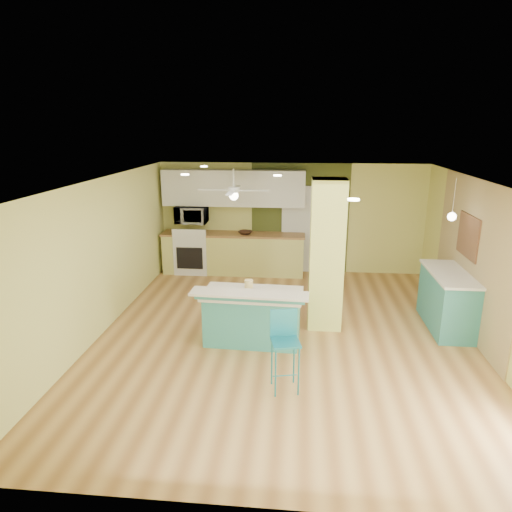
{
  "coord_description": "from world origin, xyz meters",
  "views": [
    {
      "loc": [
        0.18,
        -6.79,
        3.31
      ],
      "look_at": [
        -0.51,
        0.4,
        1.23
      ],
      "focal_mm": 32.0,
      "sensor_mm": 36.0,
      "label": 1
    }
  ],
  "objects_px": {
    "peninsula": "(253,316)",
    "bar_stool": "(285,337)",
    "side_counter": "(448,300)",
    "canister": "(249,284)",
    "fruit_bowl": "(245,233)"
  },
  "relations": [
    {
      "from": "peninsula",
      "to": "bar_stool",
      "type": "xyz_separation_m",
      "value": [
        0.54,
        -1.28,
        0.28
      ]
    },
    {
      "from": "bar_stool",
      "to": "fruit_bowl",
      "type": "height_order",
      "value": "bar_stool"
    },
    {
      "from": "canister",
      "to": "bar_stool",
      "type": "bearing_deg",
      "value": -66.97
    },
    {
      "from": "peninsula",
      "to": "fruit_bowl",
      "type": "distance_m",
      "value": 3.44
    },
    {
      "from": "bar_stool",
      "to": "canister",
      "type": "height_order",
      "value": "bar_stool"
    },
    {
      "from": "peninsula",
      "to": "bar_stool",
      "type": "bearing_deg",
      "value": -64.48
    },
    {
      "from": "side_counter",
      "to": "canister",
      "type": "bearing_deg",
      "value": -168.73
    },
    {
      "from": "fruit_bowl",
      "to": "bar_stool",
      "type": "bearing_deg",
      "value": -77.25
    },
    {
      "from": "side_counter",
      "to": "canister",
      "type": "distance_m",
      "value": 3.37
    },
    {
      "from": "side_counter",
      "to": "fruit_bowl",
      "type": "xyz_separation_m",
      "value": [
        -3.71,
        2.53,
        0.49
      ]
    },
    {
      "from": "peninsula",
      "to": "fruit_bowl",
      "type": "height_order",
      "value": "fruit_bowl"
    },
    {
      "from": "peninsula",
      "to": "side_counter",
      "type": "bearing_deg",
      "value": 17.09
    },
    {
      "from": "peninsula",
      "to": "side_counter",
      "type": "xyz_separation_m",
      "value": [
        3.2,
        0.83,
        0.06
      ]
    },
    {
      "from": "peninsula",
      "to": "bar_stool",
      "type": "relative_size",
      "value": 1.67
    },
    {
      "from": "bar_stool",
      "to": "side_counter",
      "type": "distance_m",
      "value": 3.4
    }
  ]
}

